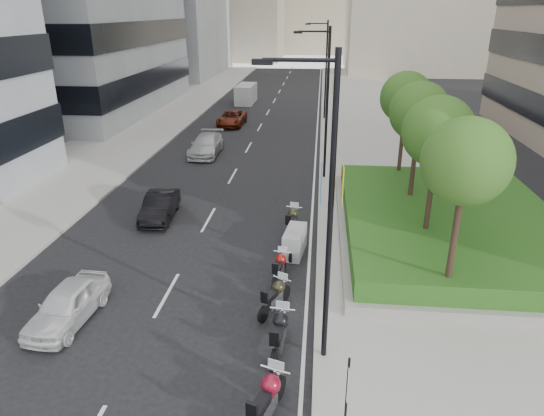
# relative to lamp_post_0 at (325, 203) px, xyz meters

# --- Properties ---
(ground) EXTENTS (160.00, 160.00, 0.00)m
(ground) POSITION_rel_lamp_post_0_xyz_m (-4.14, -1.00, -5.07)
(ground) COLOR black
(ground) RESTS_ON ground
(sidewalk_right) EXTENTS (10.00, 100.00, 0.15)m
(sidewalk_right) POSITION_rel_lamp_post_0_xyz_m (4.86, 29.00, -4.99)
(sidewalk_right) COLOR #9E9B93
(sidewalk_right) RESTS_ON ground
(sidewalk_left) EXTENTS (8.00, 100.00, 0.15)m
(sidewalk_left) POSITION_rel_lamp_post_0_xyz_m (-16.14, 29.00, -4.99)
(sidewalk_left) COLOR #9E9B93
(sidewalk_left) RESTS_ON ground
(lane_edge) EXTENTS (0.12, 100.00, 0.01)m
(lane_edge) POSITION_rel_lamp_post_0_xyz_m (-0.44, 29.00, -5.06)
(lane_edge) COLOR silver
(lane_edge) RESTS_ON ground
(lane_centre) EXTENTS (0.12, 100.00, 0.01)m
(lane_centre) POSITION_rel_lamp_post_0_xyz_m (-5.64, 29.00, -5.06)
(lane_centre) COLOR silver
(lane_centre) RESTS_ON ground
(planter) EXTENTS (10.00, 14.00, 0.40)m
(planter) POSITION_rel_lamp_post_0_xyz_m (5.86, 9.00, -4.72)
(planter) COLOR gray
(planter) RESTS_ON sidewalk_right
(hedge) EXTENTS (9.40, 13.40, 0.80)m
(hedge) POSITION_rel_lamp_post_0_xyz_m (5.86, 9.00, -4.12)
(hedge) COLOR #194E16
(hedge) RESTS_ON planter
(tree_0) EXTENTS (2.80, 2.80, 6.30)m
(tree_0) POSITION_rel_lamp_post_0_xyz_m (4.36, 3.00, 0.36)
(tree_0) COLOR #332319
(tree_0) RESTS_ON planter
(tree_1) EXTENTS (2.80, 2.80, 6.30)m
(tree_1) POSITION_rel_lamp_post_0_xyz_m (4.36, 7.00, 0.36)
(tree_1) COLOR #332319
(tree_1) RESTS_ON planter
(tree_2) EXTENTS (2.80, 2.80, 6.30)m
(tree_2) POSITION_rel_lamp_post_0_xyz_m (4.36, 11.00, 0.36)
(tree_2) COLOR #332319
(tree_2) RESTS_ON planter
(tree_3) EXTENTS (2.80, 2.80, 6.30)m
(tree_3) POSITION_rel_lamp_post_0_xyz_m (4.36, 15.00, 0.36)
(tree_3) COLOR #332319
(tree_3) RESTS_ON planter
(lamp_post_0) EXTENTS (2.34, 0.45, 9.00)m
(lamp_post_0) POSITION_rel_lamp_post_0_xyz_m (0.00, 0.00, 0.00)
(lamp_post_0) COLOR black
(lamp_post_0) RESTS_ON ground
(lamp_post_1) EXTENTS (2.34, 0.45, 9.00)m
(lamp_post_1) POSITION_rel_lamp_post_0_xyz_m (0.00, 17.00, 0.00)
(lamp_post_1) COLOR black
(lamp_post_1) RESTS_ON ground
(lamp_post_2) EXTENTS (2.34, 0.45, 9.00)m
(lamp_post_2) POSITION_rel_lamp_post_0_xyz_m (0.00, 35.00, 0.00)
(lamp_post_2) COLOR black
(lamp_post_2) RESTS_ON ground
(parking_sign) EXTENTS (0.06, 0.32, 2.50)m
(parking_sign) POSITION_rel_lamp_post_0_xyz_m (0.66, -3.00, -3.61)
(parking_sign) COLOR black
(parking_sign) RESTS_ON ground
(motorcycle_1) EXTENTS (1.01, 2.39, 1.22)m
(motorcycle_1) POSITION_rel_lamp_post_0_xyz_m (-1.29, -2.57, -4.41)
(motorcycle_1) COLOR black
(motorcycle_1) RESTS_ON ground
(motorcycle_2) EXTENTS (0.80, 2.38, 1.19)m
(motorcycle_2) POSITION_rel_lamp_post_0_xyz_m (-1.21, 0.24, -4.43)
(motorcycle_2) COLOR black
(motorcycle_2) RESTS_ON ground
(motorcycle_3) EXTENTS (1.04, 1.96, 1.05)m
(motorcycle_3) POSITION_rel_lamp_post_0_xyz_m (-1.54, 2.40, -4.50)
(motorcycle_3) COLOR black
(motorcycle_3) RESTS_ON ground
(motorcycle_4) EXTENTS (0.69, 2.06, 1.03)m
(motorcycle_4) POSITION_rel_lamp_post_0_xyz_m (-1.56, 4.44, -4.52)
(motorcycle_4) COLOR black
(motorcycle_4) RESTS_ON ground
(motorcycle_5) EXTENTS (0.99, 1.99, 1.14)m
(motorcycle_5) POSITION_rel_lamp_post_0_xyz_m (-1.11, 6.73, -4.49)
(motorcycle_5) COLOR black
(motorcycle_5) RESTS_ON ground
(motorcycle_6) EXTENTS (0.76, 2.28, 1.14)m
(motorcycle_6) POSITION_rel_lamp_post_0_xyz_m (-1.36, 8.85, -4.46)
(motorcycle_6) COLOR black
(motorcycle_6) RESTS_ON ground
(car_a) EXTENTS (1.78, 3.87, 1.29)m
(car_a) POSITION_rel_lamp_post_0_xyz_m (-8.43, 1.09, -4.42)
(car_a) COLOR silver
(car_a) RESTS_ON ground
(car_b) EXTENTS (1.70, 4.02, 1.29)m
(car_b) POSITION_rel_lamp_post_0_xyz_m (-8.11, 9.96, -4.42)
(car_b) COLOR black
(car_b) RESTS_ON ground
(car_c) EXTENTS (2.07, 4.94, 1.43)m
(car_c) POSITION_rel_lamp_post_0_xyz_m (-8.41, 21.74, -4.35)
(car_c) COLOR #B3B2B4
(car_c) RESTS_ON ground
(car_d) EXTENTS (2.30, 4.77, 1.31)m
(car_d) POSITION_rel_lamp_post_0_xyz_m (-8.27, 31.54, -4.41)
(car_d) COLOR #5A180A
(car_d) RESTS_ON ground
(delivery_van) EXTENTS (1.95, 4.90, 2.04)m
(delivery_van) POSITION_rel_lamp_post_0_xyz_m (-8.70, 42.91, -4.11)
(delivery_van) COLOR silver
(delivery_van) RESTS_ON ground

